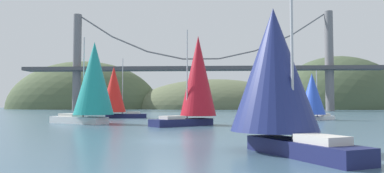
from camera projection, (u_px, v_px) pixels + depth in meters
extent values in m
plane|color=#426075|center=(165.00, 141.00, 23.20)|extent=(360.00, 360.00, 0.00)
ellipsoid|color=#5B6647|center=(214.00, 109.00, 157.63)|extent=(73.39, 44.00, 26.67)
ellipsoid|color=#4C5B3D|center=(83.00, 109.00, 160.63)|extent=(69.98, 44.00, 43.50)
ellipsoid|color=#425138|center=(339.00, 109.00, 154.88)|extent=(58.09, 44.00, 46.80)
cylinder|color=slate|center=(77.00, 62.00, 120.91)|extent=(2.80, 2.80, 33.33)
cylinder|color=slate|center=(329.00, 61.00, 116.63)|extent=(2.80, 2.80, 33.33)
cube|color=#47474C|center=(201.00, 69.00, 118.66)|extent=(121.56, 6.00, 1.20)
cylinder|color=slate|center=(95.00, 26.00, 121.22)|extent=(12.49, 0.50, 8.29)
cylinder|color=slate|center=(130.00, 44.00, 120.29)|extent=(12.42, 0.50, 5.70)
cylinder|color=slate|center=(165.00, 55.00, 119.49)|extent=(12.33, 0.50, 3.11)
cylinder|color=slate|center=(201.00, 59.00, 118.82)|extent=(12.22, 0.50, 0.50)
cylinder|color=slate|center=(237.00, 55.00, 118.27)|extent=(12.33, 0.50, 3.11)
cylinder|color=slate|center=(273.00, 43.00, 117.85)|extent=(12.42, 0.50, 5.70)
cylinder|color=slate|center=(310.00, 23.00, 117.55)|extent=(12.49, 0.50, 8.29)
cube|color=#191E4C|center=(126.00, 116.00, 59.84)|extent=(6.97, 2.60, 0.70)
cube|color=beige|center=(134.00, 113.00, 59.98)|extent=(2.33, 1.55, 0.36)
cylinder|color=#B2B2B7|center=(123.00, 86.00, 60.02)|extent=(0.14, 0.14, 9.52)
cone|color=red|center=(114.00, 89.00, 59.86)|extent=(4.75, 4.75, 7.79)
cube|color=#191E4C|center=(182.00, 122.00, 38.85)|extent=(7.03, 6.51, 0.78)
cube|color=beige|center=(172.00, 117.00, 38.06)|extent=(2.90, 2.84, 0.36)
cylinder|color=#B2B2B7|center=(187.00, 74.00, 39.56)|extent=(0.14, 0.14, 10.07)
cone|color=#B21423|center=(198.00, 75.00, 40.54)|extent=(5.86, 5.86, 9.28)
cube|color=#191E4C|center=(303.00, 149.00, 16.32)|extent=(4.59, 6.88, 0.75)
cube|color=beige|center=(322.00, 139.00, 15.22)|extent=(2.18, 2.55, 0.36)
cylinder|color=#B2B2B7|center=(292.00, 61.00, 17.14)|extent=(0.14, 0.14, 7.65)
cone|color=navy|center=(274.00, 69.00, 18.50)|extent=(6.13, 6.13, 6.52)
cube|color=white|center=(319.00, 118.00, 53.26)|extent=(5.77, 5.65, 0.56)
cube|color=beige|center=(323.00, 115.00, 54.02)|extent=(2.41, 2.40, 0.36)
cylinder|color=#B2B2B7|center=(317.00, 93.00, 53.03)|extent=(0.14, 0.14, 6.91)
cone|color=blue|center=(312.00, 94.00, 52.13)|extent=(5.41, 5.41, 6.13)
cube|color=white|center=(78.00, 120.00, 43.47)|extent=(8.27, 5.74, 0.85)
cube|color=beige|center=(70.00, 115.00, 44.26)|extent=(3.08, 2.66, 0.36)
cylinder|color=#B2B2B7|center=(84.00, 77.00, 43.30)|extent=(0.14, 0.14, 9.86)
cone|color=teal|center=(94.00, 78.00, 42.36)|extent=(6.47, 6.47, 8.81)
sphere|color=red|center=(244.00, 116.00, 61.50)|extent=(1.10, 1.10, 1.10)
cylinder|color=black|center=(244.00, 110.00, 61.55)|extent=(0.20, 0.20, 1.60)
sphere|color=#F2EA99|center=(244.00, 105.00, 61.59)|extent=(0.24, 0.24, 0.24)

